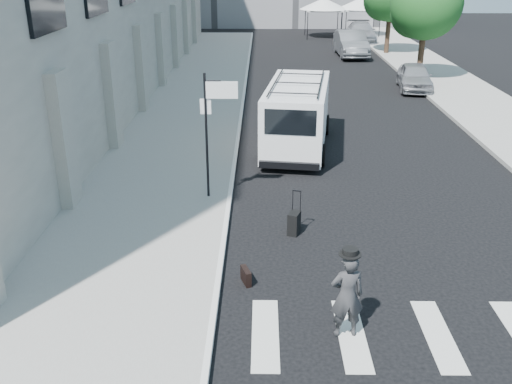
{
  "coord_description": "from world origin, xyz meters",
  "views": [
    {
      "loc": [
        -1.07,
        -11.76,
        6.52
      ],
      "look_at": [
        -1.22,
        0.74,
        1.3
      ],
      "focal_mm": 40.0,
      "sensor_mm": 36.0,
      "label": 1
    }
  ],
  "objects_px": {
    "businessman": "(347,296)",
    "suitcase": "(294,223)",
    "briefcase": "(246,276)",
    "parked_car_a": "(415,77)",
    "cargo_van": "(298,114)",
    "parked_car_c": "(361,32)",
    "parked_car_b": "(351,44)"
  },
  "relations": [
    {
      "from": "briefcase",
      "to": "parked_car_a",
      "type": "xyz_separation_m",
      "value": [
        8.21,
        19.03,
        0.51
      ]
    },
    {
      "from": "briefcase",
      "to": "parked_car_c",
      "type": "relative_size",
      "value": 0.08
    },
    {
      "from": "briefcase",
      "to": "parked_car_b",
      "type": "xyz_separation_m",
      "value": [
        6.41,
        29.57,
        0.68
      ]
    },
    {
      "from": "suitcase",
      "to": "parked_car_b",
      "type": "bearing_deg",
      "value": 97.9
    },
    {
      "from": "parked_car_a",
      "to": "businessman",
      "type": "bearing_deg",
      "value": -99.51
    },
    {
      "from": "businessman",
      "to": "parked_car_c",
      "type": "xyz_separation_m",
      "value": [
        6.33,
        38.34,
        -0.08
      ]
    },
    {
      "from": "parked_car_a",
      "to": "suitcase",
      "type": "bearing_deg",
      "value": -105.55
    },
    {
      "from": "suitcase",
      "to": "parked_car_c",
      "type": "height_order",
      "value": "parked_car_c"
    },
    {
      "from": "briefcase",
      "to": "cargo_van",
      "type": "xyz_separation_m",
      "value": [
        1.6,
        9.48,
        1.03
      ]
    },
    {
      "from": "briefcase",
      "to": "parked_car_a",
      "type": "bearing_deg",
      "value": 48.05
    },
    {
      "from": "suitcase",
      "to": "businessman",
      "type": "bearing_deg",
      "value": -61.11
    },
    {
      "from": "briefcase",
      "to": "suitcase",
      "type": "xyz_separation_m",
      "value": [
        1.14,
        2.36,
        0.13
      ]
    },
    {
      "from": "suitcase",
      "to": "parked_car_b",
      "type": "height_order",
      "value": "parked_car_b"
    },
    {
      "from": "cargo_van",
      "to": "parked_car_a",
      "type": "distance_m",
      "value": 11.62
    },
    {
      "from": "suitcase",
      "to": "parked_car_b",
      "type": "distance_m",
      "value": 27.72
    },
    {
      "from": "parked_car_a",
      "to": "parked_car_c",
      "type": "xyz_separation_m",
      "value": [
        0.0,
        17.53,
        0.08
      ]
    },
    {
      "from": "suitcase",
      "to": "parked_car_b",
      "type": "xyz_separation_m",
      "value": [
        5.26,
        27.21,
        0.56
      ]
    },
    {
      "from": "parked_car_b",
      "to": "parked_car_c",
      "type": "bearing_deg",
      "value": 74.22
    },
    {
      "from": "suitcase",
      "to": "parked_car_c",
      "type": "xyz_separation_m",
      "value": [
        7.06,
        34.2,
        0.47
      ]
    },
    {
      "from": "cargo_van",
      "to": "parked_car_c",
      "type": "height_order",
      "value": "cargo_van"
    },
    {
      "from": "parked_car_a",
      "to": "parked_car_b",
      "type": "bearing_deg",
      "value": 107.11
    },
    {
      "from": "briefcase",
      "to": "parked_car_b",
      "type": "height_order",
      "value": "parked_car_b"
    },
    {
      "from": "parked_car_a",
      "to": "parked_car_b",
      "type": "distance_m",
      "value": 10.7
    },
    {
      "from": "businessman",
      "to": "briefcase",
      "type": "distance_m",
      "value": 2.67
    },
    {
      "from": "suitcase",
      "to": "cargo_van",
      "type": "relative_size",
      "value": 0.18
    },
    {
      "from": "cargo_van",
      "to": "suitcase",
      "type": "bearing_deg",
      "value": -85.79
    },
    {
      "from": "businessman",
      "to": "cargo_van",
      "type": "distance_m",
      "value": 11.27
    },
    {
      "from": "suitcase",
      "to": "cargo_van",
      "type": "height_order",
      "value": "cargo_van"
    },
    {
      "from": "businessman",
      "to": "briefcase",
      "type": "height_order",
      "value": "businessman"
    },
    {
      "from": "suitcase",
      "to": "parked_car_c",
      "type": "bearing_deg",
      "value": 97.18
    },
    {
      "from": "businessman",
      "to": "suitcase",
      "type": "height_order",
      "value": "businessman"
    },
    {
      "from": "businessman",
      "to": "parked_car_b",
      "type": "xyz_separation_m",
      "value": [
        4.53,
        31.35,
        0.01
      ]
    }
  ]
}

